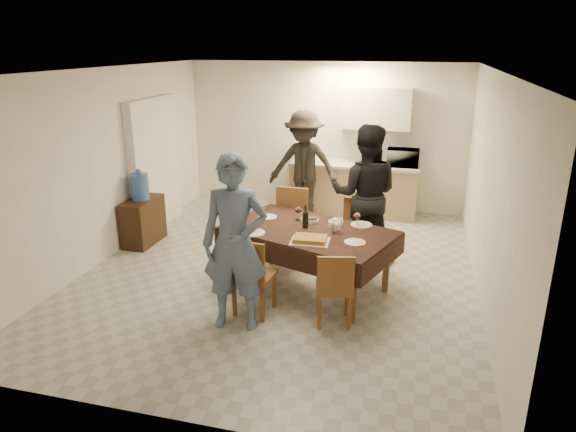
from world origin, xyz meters
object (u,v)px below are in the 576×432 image
at_px(water_pitcher, 337,226).
at_px(savoury_tart, 310,239).
at_px(person_far, 365,194).
at_px(person_near, 235,243).
at_px(person_kitchen, 304,166).
at_px(wine_bottle, 306,217).
at_px(water_jug, 140,187).
at_px(console, 143,221).
at_px(dining_table, 309,232).
at_px(microwave, 403,158).

xyz_separation_m(water_pitcher, savoury_tart, (-0.25, -0.33, -0.06)).
bearing_deg(water_pitcher, person_far, 79.70).
height_order(savoury_tart, person_near, person_near).
bearing_deg(person_kitchen, savoury_tart, -75.84).
height_order(wine_bottle, person_near, person_near).
relative_size(water_jug, person_far, 0.21).
xyz_separation_m(wine_bottle, savoury_tart, (0.15, -0.43, -0.12)).
xyz_separation_m(console, person_far, (3.29, 0.20, 0.61)).
bearing_deg(person_kitchen, water_pitcher, -69.37).
height_order(console, person_kitchen, person_kitchen).
bearing_deg(person_kitchen, water_jug, -139.40).
relative_size(console, wine_bottle, 2.62).
relative_size(dining_table, person_far, 1.18).
bearing_deg(person_far, water_jug, 0.69).
bearing_deg(person_kitchen, console, -139.40).
distance_m(console, wine_bottle, 2.86).
relative_size(water_pitcher, savoury_tart, 0.42).
bearing_deg(water_jug, console, 0.00).
bearing_deg(savoury_tart, microwave, 76.05).
xyz_separation_m(wine_bottle, person_far, (0.60, 1.00, 0.04)).
relative_size(dining_table, console, 3.01).
relative_size(person_near, person_far, 0.99).
height_order(wine_bottle, microwave, microwave).
distance_m(water_pitcher, microwave, 3.20).
height_order(water_jug, microwave, microwave).
bearing_deg(water_jug, dining_table, -17.23).
xyz_separation_m(water_jug, person_near, (2.19, -1.90, 0.06)).
height_order(water_pitcher, person_far, person_far).
height_order(wine_bottle, person_far, person_far).
bearing_deg(person_near, person_far, 53.01).
bearing_deg(savoury_tart, console, 156.59).
relative_size(wine_bottle, person_far, 0.15).
bearing_deg(water_pitcher, microwave, 78.98).
xyz_separation_m(water_pitcher, person_far, (0.20, 1.10, 0.09)).
distance_m(dining_table, wine_bottle, 0.19).
distance_m(console, person_kitchen, 2.80).
bearing_deg(console, wine_bottle, -16.56).
height_order(dining_table, water_pitcher, water_pitcher).
bearing_deg(water_pitcher, wine_bottle, 165.96).
xyz_separation_m(console, person_near, (2.19, -1.90, 0.60)).
distance_m(dining_table, console, 2.90).
distance_m(wine_bottle, savoury_tart, 0.47).
bearing_deg(dining_table, person_near, -98.01).
xyz_separation_m(person_near, person_kitchen, (-0.11, 3.68, -0.02)).
relative_size(console, savoury_tart, 1.73).
height_order(console, wine_bottle, wine_bottle).
distance_m(savoury_tart, person_near, 0.94).
distance_m(water_pitcher, savoury_tart, 0.42).
relative_size(savoury_tart, person_near, 0.23).
relative_size(wine_bottle, person_near, 0.15).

